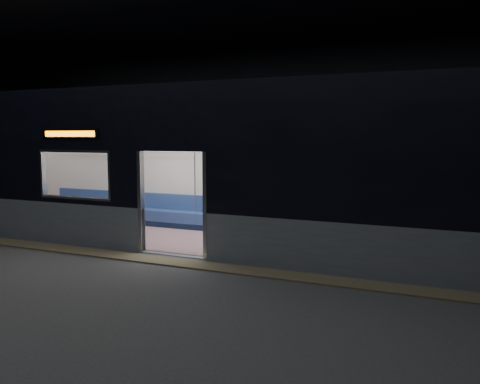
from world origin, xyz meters
The scene contains 7 objects.
station_floor centered at (0.00, 0.00, -0.01)m, with size 24.00×14.00×0.01m, color #47494C.
station_envelope centered at (0.00, 0.00, 3.66)m, with size 24.00×14.00×5.00m.
tactile_strip centered at (0.00, 0.55, 0.01)m, with size 22.80×0.50×0.03m, color #8C7F59.
metro_car centered at (0.00, 2.54, 1.85)m, with size 18.00×3.04×3.35m.
passenger centered at (3.56, 3.55, 0.80)m, with size 0.44×0.71×1.38m.
handbag centered at (3.57, 3.32, 0.68)m, with size 0.26×0.22×0.13m, color black.
transit_map centered at (4.85, 3.85, 1.48)m, with size 1.02×0.03×0.66m, color white.
Camera 1 is at (5.24, -7.32, 2.35)m, focal length 38.00 mm.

